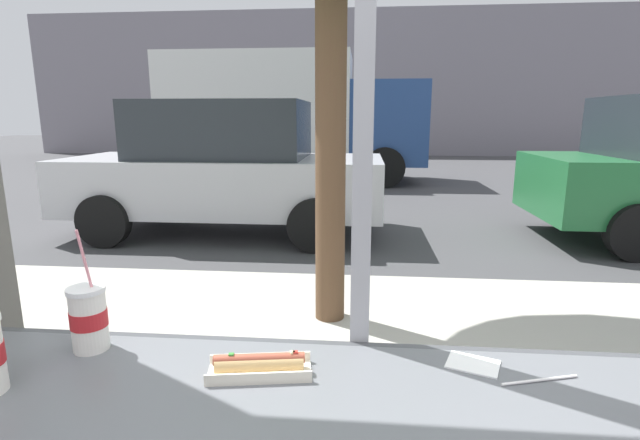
{
  "coord_description": "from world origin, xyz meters",
  "views": [
    {
      "loc": [
        -0.0,
        -1.13,
        1.55
      ],
      "look_at": [
        -0.28,
        1.95,
        0.87
      ],
      "focal_mm": 26.48,
      "sensor_mm": 36.0,
      "label": 1
    }
  ],
  "objects_px": {
    "soda_cup_right": "(90,317)",
    "box_truck": "(289,114)",
    "hotdog_tray_near": "(261,365)",
    "parked_car_silver": "(226,168)"
  },
  "relations": [
    {
      "from": "soda_cup_right",
      "to": "box_truck",
      "type": "relative_size",
      "value": 0.05
    },
    {
      "from": "soda_cup_right",
      "to": "hotdog_tray_near",
      "type": "distance_m",
      "value": 0.47
    },
    {
      "from": "hotdog_tray_near",
      "to": "box_truck",
      "type": "height_order",
      "value": "box_truck"
    },
    {
      "from": "parked_car_silver",
      "to": "hotdog_tray_near",
      "type": "bearing_deg",
      "value": -72.86
    },
    {
      "from": "hotdog_tray_near",
      "to": "parked_car_silver",
      "type": "distance_m",
      "value": 5.39
    },
    {
      "from": "parked_car_silver",
      "to": "box_truck",
      "type": "height_order",
      "value": "box_truck"
    },
    {
      "from": "soda_cup_right",
      "to": "box_truck",
      "type": "height_order",
      "value": "box_truck"
    },
    {
      "from": "soda_cup_right",
      "to": "parked_car_silver",
      "type": "distance_m",
      "value": 5.2
    },
    {
      "from": "hotdog_tray_near",
      "to": "parked_car_silver",
      "type": "xyz_separation_m",
      "value": [
        -1.59,
        5.15,
        -0.1
      ]
    },
    {
      "from": "soda_cup_right",
      "to": "parked_car_silver",
      "type": "bearing_deg",
      "value": 102.56
    }
  ]
}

